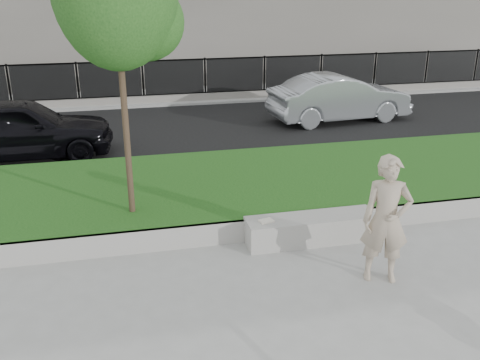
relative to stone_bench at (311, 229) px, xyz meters
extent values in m
plane|color=gray|center=(-1.56, -0.80, -0.23)|extent=(90.00, 90.00, 0.00)
cube|color=#0D370F|center=(-1.56, 2.20, -0.03)|extent=(34.00, 4.00, 0.40)
cube|color=gray|center=(-1.56, 0.24, -0.03)|extent=(34.00, 0.08, 0.40)
cube|color=black|center=(-1.56, 7.70, -0.21)|extent=(34.00, 7.00, 0.04)
cube|color=gray|center=(-1.56, 12.20, -0.17)|extent=(34.00, 3.00, 0.12)
cube|color=slate|center=(-1.56, 11.20, 0.01)|extent=(32.00, 0.30, 0.24)
cube|color=black|center=(-1.56, 11.20, 0.64)|extent=(32.00, 0.04, 1.50)
cube|color=black|center=(-1.56, 11.20, 1.34)|extent=(32.00, 0.05, 0.05)
cube|color=black|center=(-1.56, 11.20, 0.14)|extent=(32.00, 0.05, 0.05)
cube|color=gray|center=(0.00, 0.00, 0.00)|extent=(2.26, 0.56, 0.46)
imported|color=tan|center=(0.61, -1.39, 0.74)|extent=(0.82, 0.67, 1.94)
cube|color=white|center=(-0.81, -0.02, 0.24)|extent=(0.26, 0.22, 0.03)
cylinder|color=#38281C|center=(-2.96, 1.07, 2.39)|extent=(0.11, 0.11, 4.44)
sphere|color=#1E4A18|center=(-2.52, 1.25, 3.37)|extent=(1.24, 1.24, 1.24)
imported|color=black|center=(-5.48, 5.85, 0.57)|extent=(4.44, 1.80, 1.51)
imported|color=#979B9F|center=(3.66, 7.55, 0.53)|extent=(4.53, 1.98, 1.45)
camera|label=1|loc=(-3.04, -7.78, 4.03)|focal=40.00mm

